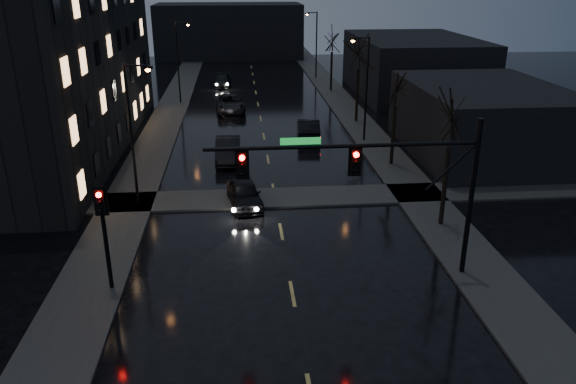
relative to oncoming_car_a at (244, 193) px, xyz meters
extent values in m
cube|color=#2D2D2B|center=(-6.70, 17.31, -0.66)|extent=(3.00, 140.00, 0.12)
cube|color=#2D2D2B|center=(10.30, 17.31, -0.66)|extent=(3.00, 140.00, 0.12)
cube|color=#2D2D2B|center=(1.80, 0.81, -0.66)|extent=(40.00, 3.00, 0.12)
cube|color=black|center=(-14.70, 12.31, 5.28)|extent=(12.00, 30.00, 12.00)
cube|color=black|center=(17.30, 8.31, 1.78)|extent=(10.00, 14.00, 5.00)
cube|color=black|center=(18.80, 30.31, 2.28)|extent=(12.00, 18.00, 6.00)
cube|color=black|center=(-1.20, 60.31, 3.28)|extent=(22.00, 10.00, 8.00)
cylinder|color=black|center=(9.40, -8.69, 2.78)|extent=(0.22, 0.22, 7.00)
cylinder|color=black|center=(3.90, -8.69, 5.28)|extent=(11.00, 0.16, 0.16)
cylinder|color=black|center=(8.40, -8.69, 4.28)|extent=(2.05, 0.10, 2.05)
cube|color=#0C591E|center=(2.20, -8.69, 5.53)|extent=(1.60, 0.04, 0.28)
cube|color=black|center=(-0.10, -8.69, 4.63)|extent=(0.35, 0.28, 1.05)
sphere|color=#FF0705|center=(-0.10, -8.85, 4.96)|extent=(0.22, 0.22, 0.22)
cube|color=black|center=(4.40, -8.69, 4.63)|extent=(0.35, 0.28, 1.05)
sphere|color=#FF0705|center=(4.40, -8.85, 4.96)|extent=(0.22, 0.22, 0.22)
cylinder|color=black|center=(-5.70, -8.69, 1.48)|extent=(0.18, 0.18, 4.40)
cube|color=black|center=(-5.70, -8.69, 3.28)|extent=(0.35, 0.28, 1.05)
sphere|color=#FF0705|center=(-5.70, -8.85, 3.61)|extent=(0.22, 0.22, 0.22)
cylinder|color=black|center=(10.20, -3.69, 1.48)|extent=(0.24, 0.24, 4.40)
cylinder|color=black|center=(10.20, 6.31, 1.34)|extent=(0.24, 0.24, 4.12)
cylinder|color=black|center=(10.20, 18.31, 1.61)|extent=(0.24, 0.24, 4.68)
cylinder|color=black|center=(10.20, 32.31, 1.42)|extent=(0.24, 0.24, 4.29)
cylinder|color=black|center=(-6.00, 0.31, 3.28)|extent=(0.16, 0.16, 8.00)
cylinder|color=black|center=(-5.40, 0.31, 7.18)|extent=(1.20, 0.10, 0.10)
cube|color=black|center=(-4.80, 0.31, 7.08)|extent=(0.50, 0.25, 0.15)
sphere|color=orange|center=(-4.80, 0.31, 6.98)|extent=(0.28, 0.28, 0.28)
cylinder|color=black|center=(-6.00, 27.31, 3.28)|extent=(0.16, 0.16, 8.00)
cylinder|color=black|center=(-5.40, 27.31, 7.18)|extent=(1.20, 0.10, 0.10)
cube|color=black|center=(-4.80, 27.31, 7.08)|extent=(0.50, 0.25, 0.15)
sphere|color=orange|center=(-4.80, 27.31, 6.98)|extent=(0.28, 0.28, 0.28)
cylinder|color=black|center=(9.60, 12.31, 3.28)|extent=(0.16, 0.16, 8.00)
cylinder|color=black|center=(9.00, 12.31, 7.18)|extent=(1.20, 0.10, 0.10)
cube|color=black|center=(8.40, 12.31, 7.08)|extent=(0.50, 0.25, 0.15)
sphere|color=orange|center=(8.40, 12.31, 6.98)|extent=(0.28, 0.28, 0.28)
cylinder|color=black|center=(9.60, 40.31, 3.28)|extent=(0.16, 0.16, 8.00)
cylinder|color=black|center=(9.00, 40.31, 7.18)|extent=(1.20, 0.10, 0.10)
cube|color=black|center=(8.40, 40.31, 7.08)|extent=(0.50, 0.25, 0.15)
sphere|color=orange|center=(8.40, 40.31, 6.98)|extent=(0.28, 0.28, 0.28)
imported|color=black|center=(0.00, 0.00, 0.00)|extent=(2.27, 4.44, 1.45)
imported|color=black|center=(-0.99, 8.23, 0.08)|extent=(1.71, 4.87, 1.60)
imported|color=black|center=(-0.95, 23.36, 0.06)|extent=(3.03, 5.85, 1.58)
imported|color=black|center=(-1.95, 36.21, -0.06)|extent=(2.02, 4.62, 1.32)
imported|color=black|center=(5.31, 13.43, 0.08)|extent=(2.06, 4.97, 1.60)
camera|label=1|loc=(-0.17, -29.66, 11.66)|focal=35.00mm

